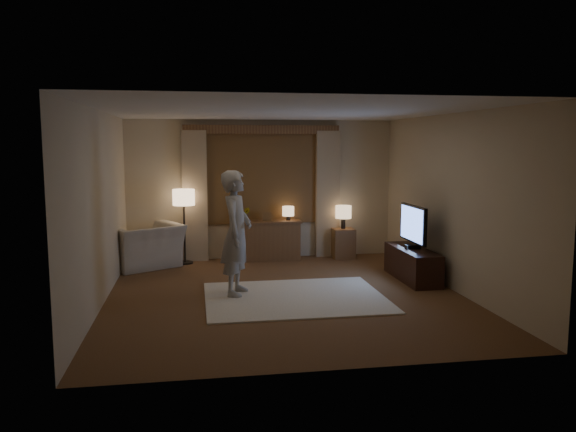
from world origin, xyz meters
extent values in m
cube|color=brown|center=(0.00, 0.00, -0.01)|extent=(5.00, 5.50, 0.02)
cube|color=silver|center=(0.00, 0.00, 2.61)|extent=(5.00, 5.50, 0.02)
cube|color=beige|center=(0.00, 2.76, 1.30)|extent=(5.00, 0.02, 2.60)
cube|color=beige|center=(0.00, -2.76, 1.30)|extent=(5.00, 0.02, 2.60)
cube|color=beige|center=(-2.51, 0.00, 1.30)|extent=(0.02, 5.50, 2.60)
cube|color=beige|center=(2.51, 0.00, 1.30)|extent=(0.02, 5.50, 2.60)
cube|color=black|center=(0.00, 2.73, 1.55)|extent=(2.00, 0.01, 1.70)
cube|color=brown|center=(0.00, 2.72, 1.55)|extent=(2.08, 0.04, 1.78)
cube|color=tan|center=(-1.25, 2.65, 1.20)|extent=(0.45, 0.12, 2.40)
cube|color=tan|center=(1.25, 2.65, 1.20)|extent=(0.45, 0.12, 2.40)
cube|color=brown|center=(0.00, 2.67, 2.42)|extent=(2.90, 0.14, 0.16)
cube|color=white|center=(0.11, -0.19, 0.01)|extent=(2.50, 2.00, 0.02)
cube|color=brown|center=(0.06, 2.50, 0.35)|extent=(1.20, 0.40, 0.70)
cube|color=brown|center=(0.06, 2.50, 0.80)|extent=(0.16, 0.02, 0.20)
imported|color=#999999|center=(-0.34, 2.50, 0.85)|extent=(0.17, 0.13, 0.30)
cylinder|color=black|center=(0.46, 2.50, 0.76)|extent=(0.08, 0.08, 0.12)
cylinder|color=#E5B989|center=(0.46, 2.50, 0.91)|extent=(0.22, 0.22, 0.18)
cylinder|color=black|center=(-1.45, 2.42, 0.01)|extent=(0.29, 0.29, 0.03)
cylinder|color=black|center=(-1.45, 2.42, 0.54)|extent=(0.04, 0.04, 1.07)
cylinder|color=#E5B989|center=(-1.45, 2.42, 1.21)|extent=(0.39, 0.39, 0.29)
imported|color=beige|center=(-2.15, 2.20, 0.38)|extent=(1.54, 1.49, 0.76)
cube|color=brown|center=(1.51, 2.45, 0.28)|extent=(0.40, 0.40, 0.56)
cylinder|color=black|center=(1.51, 2.45, 0.66)|extent=(0.08, 0.08, 0.20)
cylinder|color=#E5B989|center=(1.51, 2.45, 0.88)|extent=(0.30, 0.30, 0.24)
cube|color=black|center=(2.15, 0.58, 0.25)|extent=(0.45, 1.40, 0.50)
cube|color=black|center=(2.15, 0.58, 0.53)|extent=(0.23, 0.11, 0.06)
cube|color=black|center=(2.15, 0.58, 0.90)|extent=(0.05, 0.96, 0.59)
cube|color=#5D88FF|center=(2.12, 0.58, 0.90)|extent=(0.00, 0.89, 0.53)
imported|color=#B5AFA7|center=(-0.68, 0.11, 0.90)|extent=(0.60, 0.74, 1.77)
camera|label=1|loc=(-1.25, -7.75, 2.15)|focal=35.00mm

